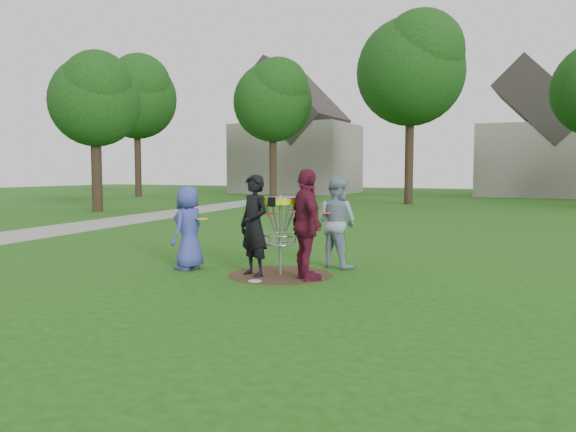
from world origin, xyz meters
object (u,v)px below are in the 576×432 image
at_px(player_blue, 188,228).
at_px(player_maroon, 307,225).
at_px(disc_golf_basket, 280,216).
at_px(player_grey, 337,222).
at_px(player_black, 254,225).

bearing_deg(player_blue, player_maroon, 89.61).
bearing_deg(disc_golf_basket, player_grey, 63.09).
distance_m(player_blue, player_maroon, 2.37).
height_order(player_black, disc_golf_basket, player_black).
distance_m(player_black, player_maroon, 0.96).
bearing_deg(disc_golf_basket, player_blue, -173.31).
height_order(player_blue, player_grey, player_grey).
height_order(player_black, player_maroon, player_maroon).
relative_size(player_grey, player_maroon, 0.92).
distance_m(player_maroon, disc_golf_basket, 0.64).
bearing_deg(player_grey, player_maroon, 107.16).
distance_m(player_grey, disc_golf_basket, 1.32).
height_order(player_grey, player_maroon, player_maroon).
relative_size(player_blue, player_grey, 0.90).
bearing_deg(player_blue, disc_golf_basket, 96.73).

